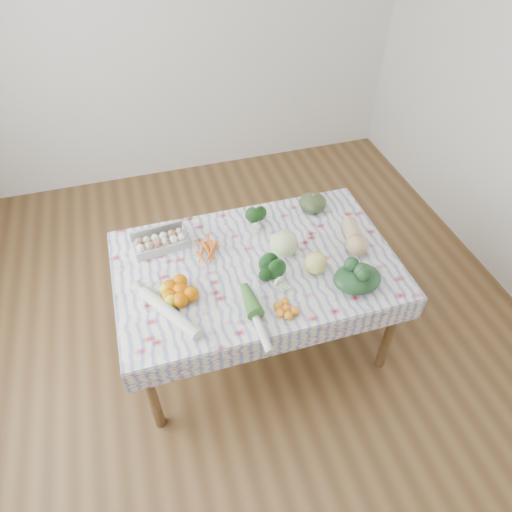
{
  "coord_description": "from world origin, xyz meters",
  "views": [
    {
      "loc": [
        -0.54,
        -1.81,
        2.7
      ],
      "look_at": [
        0.0,
        0.0,
        0.82
      ],
      "focal_mm": 32.0,
      "sensor_mm": 36.0,
      "label": 1
    }
  ],
  "objects_px": {
    "dining_table": "(256,273)",
    "butternut_squash": "(354,236)",
    "kabocha_squash": "(313,202)",
    "egg_carton": "(161,244)",
    "grapefruit": "(316,263)",
    "cabbage": "(284,244)"
  },
  "relations": [
    {
      "from": "egg_carton",
      "to": "grapefruit",
      "type": "distance_m",
      "value": 0.94
    },
    {
      "from": "dining_table",
      "to": "cabbage",
      "type": "relative_size",
      "value": 9.58
    },
    {
      "from": "cabbage",
      "to": "grapefruit",
      "type": "relative_size",
      "value": 1.26
    },
    {
      "from": "kabocha_squash",
      "to": "butternut_squash",
      "type": "distance_m",
      "value": 0.4
    },
    {
      "from": "egg_carton",
      "to": "cabbage",
      "type": "xyz_separation_m",
      "value": [
        0.7,
        -0.25,
        0.04
      ]
    },
    {
      "from": "egg_carton",
      "to": "cabbage",
      "type": "height_order",
      "value": "cabbage"
    },
    {
      "from": "cabbage",
      "to": "dining_table",
      "type": "bearing_deg",
      "value": -171.48
    },
    {
      "from": "dining_table",
      "to": "kabocha_squash",
      "type": "relative_size",
      "value": 8.85
    },
    {
      "from": "cabbage",
      "to": "grapefruit",
      "type": "distance_m",
      "value": 0.23
    },
    {
      "from": "kabocha_squash",
      "to": "butternut_squash",
      "type": "height_order",
      "value": "butternut_squash"
    },
    {
      "from": "egg_carton",
      "to": "butternut_squash",
      "type": "height_order",
      "value": "butternut_squash"
    },
    {
      "from": "cabbage",
      "to": "butternut_squash",
      "type": "bearing_deg",
      "value": -5.17
    },
    {
      "from": "kabocha_squash",
      "to": "butternut_squash",
      "type": "xyz_separation_m",
      "value": [
        0.12,
        -0.39,
        0.01
      ]
    },
    {
      "from": "egg_carton",
      "to": "grapefruit",
      "type": "xyz_separation_m",
      "value": [
        0.83,
        -0.44,
        0.02
      ]
    },
    {
      "from": "dining_table",
      "to": "butternut_squash",
      "type": "distance_m",
      "value": 0.64
    },
    {
      "from": "kabocha_squash",
      "to": "grapefruit",
      "type": "height_order",
      "value": "grapefruit"
    },
    {
      "from": "dining_table",
      "to": "grapefruit",
      "type": "relative_size",
      "value": 12.06
    },
    {
      "from": "butternut_squash",
      "to": "kabocha_squash",
      "type": "bearing_deg",
      "value": 118.95
    },
    {
      "from": "dining_table",
      "to": "grapefruit",
      "type": "xyz_separation_m",
      "value": [
        0.31,
        -0.16,
        0.15
      ]
    },
    {
      "from": "dining_table",
      "to": "egg_carton",
      "type": "bearing_deg",
      "value": 151.56
    },
    {
      "from": "egg_carton",
      "to": "cabbage",
      "type": "relative_size",
      "value": 1.96
    },
    {
      "from": "kabocha_squash",
      "to": "egg_carton",
      "type": "bearing_deg",
      "value": -174.77
    }
  ]
}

